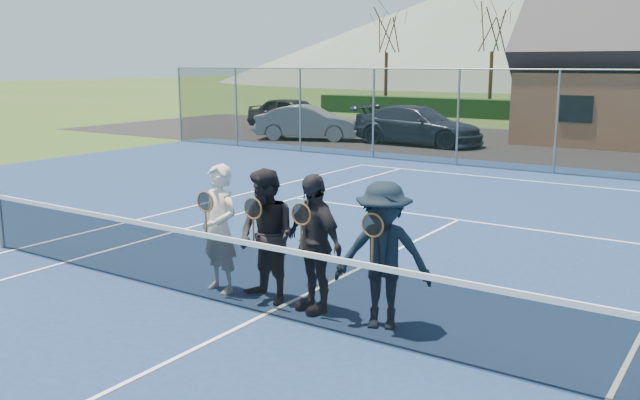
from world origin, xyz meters
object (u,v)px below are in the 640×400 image
(car_a, at_px, (293,114))
(player_a, at_px, (220,229))
(car_c, at_px, (418,126))
(player_d, at_px, (383,256))
(player_b, at_px, (267,236))
(car_b, at_px, (308,123))
(tennis_net, at_px, (264,276))
(player_c, at_px, (313,243))

(car_a, distance_m, player_a, 22.81)
(player_a, bearing_deg, car_c, 107.04)
(player_a, bearing_deg, car_a, 123.30)
(car_c, relative_size, player_d, 2.91)
(player_b, relative_size, player_d, 1.00)
(player_d, bearing_deg, car_b, 127.12)
(player_a, xyz_separation_m, player_d, (2.53, 0.08, -0.00))
(car_a, xyz_separation_m, car_b, (2.55, -2.47, -0.09))
(tennis_net, xyz_separation_m, player_d, (1.43, 0.49, 0.38))
(player_a, xyz_separation_m, player_c, (1.51, 0.10, -0.00))
(car_c, height_order, tennis_net, car_c)
(car_a, distance_m, car_c, 7.29)
(car_a, xyz_separation_m, player_a, (12.52, -19.06, 0.11))
(car_c, relative_size, player_b, 2.91)
(car_c, xyz_separation_m, player_c, (6.90, -17.48, 0.16))
(car_b, xyz_separation_m, car_c, (4.59, 0.98, 0.04))
(car_a, distance_m, player_b, 23.24)
(tennis_net, bearing_deg, player_c, 50.51)
(car_a, relative_size, player_d, 2.64)
(tennis_net, relative_size, player_c, 6.49)
(car_b, relative_size, car_c, 0.83)
(car_c, distance_m, player_d, 19.20)
(player_b, xyz_separation_m, player_d, (1.72, 0.05, -0.00))
(car_b, bearing_deg, player_d, -164.42)
(car_b, relative_size, player_c, 2.43)
(player_d, bearing_deg, player_a, -178.17)
(car_b, xyz_separation_m, player_a, (9.97, -16.60, 0.20))
(player_a, relative_size, player_b, 1.00)
(player_b, xyz_separation_m, player_c, (0.71, 0.07, 0.00))
(car_b, relative_size, player_a, 2.43)
(player_c, bearing_deg, tennis_net, -129.49)
(car_a, xyz_separation_m, player_b, (13.33, -19.03, 0.11))
(player_a, relative_size, player_d, 1.00)
(car_a, bearing_deg, car_b, -128.12)
(car_b, relative_size, player_b, 2.43)
(tennis_net, bearing_deg, player_a, 159.75)
(car_c, bearing_deg, car_b, 103.46)
(car_a, bearing_deg, car_c, -95.88)
(car_b, bearing_deg, player_c, -166.71)
(car_b, xyz_separation_m, tennis_net, (11.07, -17.00, -0.18))
(car_a, xyz_separation_m, car_c, (7.14, -1.49, -0.05))
(player_a, distance_m, player_c, 1.51)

